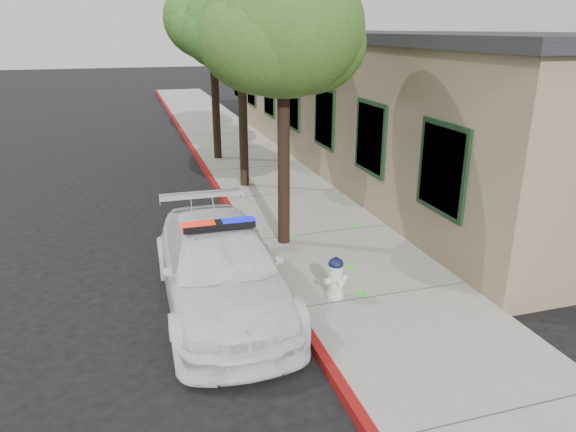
# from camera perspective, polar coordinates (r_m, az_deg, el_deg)

# --- Properties ---
(ground) EXTENTS (120.00, 120.00, 0.00)m
(ground) POSITION_cam_1_polar(r_m,az_deg,el_deg) (8.59, 0.28, -10.84)
(ground) COLOR black
(ground) RESTS_ON ground
(sidewalk) EXTENTS (3.20, 60.00, 0.15)m
(sidewalk) POSITION_cam_1_polar(r_m,az_deg,el_deg) (11.58, 3.45, -2.13)
(sidewalk) COLOR gray
(sidewalk) RESTS_ON ground
(red_curb) EXTENTS (0.14, 60.00, 0.16)m
(red_curb) POSITION_cam_1_polar(r_m,az_deg,el_deg) (11.17, -3.99, -2.95)
(red_curb) COLOR maroon
(red_curb) RESTS_ON ground
(clapboard_building) EXTENTS (7.30, 20.89, 4.24)m
(clapboard_building) POSITION_cam_1_polar(r_m,az_deg,el_deg) (18.51, 12.18, 12.23)
(clapboard_building) COLOR #8D725D
(clapboard_building) RESTS_ON ground
(police_car) EXTENTS (1.96, 4.71, 1.48)m
(police_car) POSITION_cam_1_polar(r_m,az_deg,el_deg) (8.70, -7.26, -5.50)
(police_car) COLOR white
(police_car) RESTS_ON ground
(fire_hydrant) EXTENTS (0.41, 0.35, 0.71)m
(fire_hydrant) POSITION_cam_1_polar(r_m,az_deg,el_deg) (8.75, 5.14, -6.57)
(fire_hydrant) COLOR silver
(fire_hydrant) RESTS_ON sidewalk
(street_tree_near) EXTENTS (3.24, 2.99, 5.48)m
(street_tree_near) POSITION_cam_1_polar(r_m,az_deg,el_deg) (10.22, -0.45, 18.93)
(street_tree_near) COLOR black
(street_tree_near) RESTS_ON sidewalk
(street_tree_mid) EXTENTS (3.15, 2.89, 5.51)m
(street_tree_mid) POSITION_cam_1_polar(r_m,az_deg,el_deg) (14.56, -5.06, 19.32)
(street_tree_mid) COLOR black
(street_tree_mid) RESTS_ON sidewalk
(street_tree_far) EXTENTS (3.11, 3.14, 5.78)m
(street_tree_far) POSITION_cam_1_polar(r_m,az_deg,el_deg) (17.99, -8.01, 19.83)
(street_tree_far) COLOR black
(street_tree_far) RESTS_ON sidewalk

